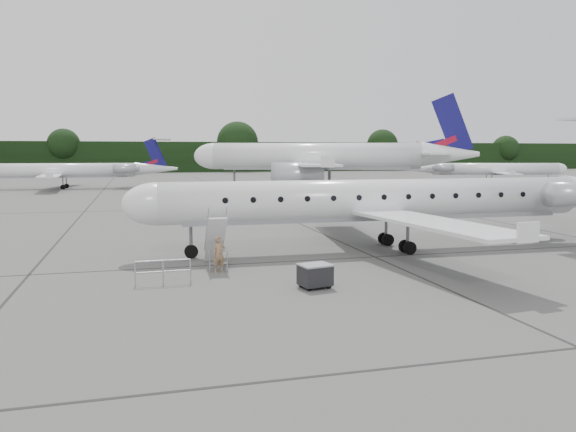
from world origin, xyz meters
name	(u,v)px	position (x,y,z in m)	size (l,w,h in m)	color
ground	(477,270)	(0.00, 0.00, 0.00)	(320.00, 320.00, 0.00)	#555553
treeline	(194,157)	(0.00, 130.00, 4.00)	(260.00, 4.00, 8.00)	black
main_regional_jet	(379,180)	(-2.14, 6.14, 3.88)	(30.28, 21.80, 7.76)	white
airstair	(215,241)	(-11.40, 4.00, 1.22)	(0.85, 2.39, 2.43)	white
passenger	(219,254)	(-11.42, 2.66, 0.82)	(0.60, 0.39, 1.64)	#8A684B
safety_railing	(163,273)	(-13.96, 0.86, 0.50)	(2.20, 0.08, 1.00)	#999BA1
baggage_cart	(315,275)	(-8.15, -1.24, 0.51)	(1.18, 0.95, 1.02)	black
bg_narrowbody	(316,143)	(9.36, 52.92, 6.59)	(36.70, 26.43, 13.18)	white
bg_regional_left	(56,163)	(-26.21, 65.53, 3.71)	(28.28, 20.36, 7.42)	white
bg_regional_right	(495,163)	(42.87, 59.60, 3.50)	(26.67, 19.20, 7.00)	white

